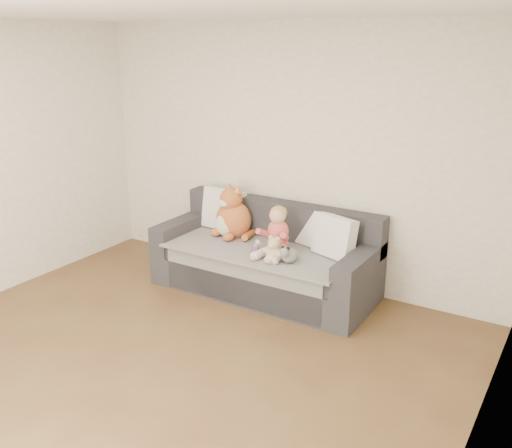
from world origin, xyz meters
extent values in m
plane|color=brown|center=(0.00, 0.00, 0.00)|extent=(5.00, 5.00, 0.00)
plane|color=white|center=(0.00, 0.00, 2.60)|extent=(5.00, 5.00, 0.00)
plane|color=beige|center=(0.00, 2.50, 1.30)|extent=(4.50, 0.00, 4.50)
plane|color=beige|center=(2.25, 0.00, 1.30)|extent=(0.00, 5.00, 5.00)
cube|color=#2D2C32|center=(-0.01, 2.02, 0.15)|extent=(2.20, 0.90, 0.30)
cube|color=#2D2C32|center=(-0.01, 1.99, 0.38)|extent=(1.90, 0.80, 0.15)
cube|color=#2D2C32|center=(-0.01, 2.37, 0.65)|extent=(2.20, 0.20, 0.40)
cube|color=#2D2C32|center=(-1.01, 2.02, 0.45)|extent=(0.20, 0.90, 0.30)
cube|color=#2D2C32|center=(0.99, 2.02, 0.45)|extent=(0.20, 0.90, 0.30)
cube|color=#939396|center=(-0.01, 1.97, 0.46)|extent=(1.85, 0.88, 0.02)
cube|color=#939396|center=(-0.01, 1.58, 0.23)|extent=(1.70, 0.02, 0.41)
cube|color=silver|center=(-0.67, 2.29, 0.69)|extent=(0.48, 0.24, 0.45)
cube|color=silver|center=(0.40, 2.30, 0.65)|extent=(0.43, 0.29, 0.38)
cube|color=silver|center=(0.68, 2.15, 0.67)|extent=(0.46, 0.31, 0.40)
ellipsoid|color=#DE634E|center=(0.17, 1.97, 0.56)|extent=(0.22, 0.18, 0.18)
ellipsoid|color=#DE634E|center=(0.17, 1.98, 0.68)|extent=(0.21, 0.18, 0.23)
ellipsoid|color=#DBAA8C|center=(0.17, 1.97, 0.84)|extent=(0.16, 0.16, 0.16)
ellipsoid|color=tan|center=(0.17, 1.99, 0.86)|extent=(0.16, 0.16, 0.13)
cylinder|color=#DE634E|center=(0.07, 1.91, 0.66)|extent=(0.11, 0.22, 0.14)
cylinder|color=#DE634E|center=(0.28, 1.91, 0.66)|extent=(0.13, 0.22, 0.14)
ellipsoid|color=#DBAA8C|center=(0.04, 1.82, 0.59)|extent=(0.05, 0.05, 0.05)
ellipsoid|color=#DBAA8C|center=(0.31, 1.83, 0.59)|extent=(0.05, 0.05, 0.05)
cylinder|color=#E5B2C6|center=(0.12, 1.78, 0.51)|extent=(0.11, 0.28, 0.09)
cylinder|color=#E5B2C6|center=(0.24, 1.79, 0.51)|extent=(0.13, 0.28, 0.09)
ellipsoid|color=#DBAA8C|center=(0.11, 1.65, 0.51)|extent=(0.06, 0.09, 0.05)
ellipsoid|color=#DBAA8C|center=(0.26, 1.65, 0.51)|extent=(0.06, 0.09, 0.05)
ellipsoid|color=#A84E25|center=(-0.45, 2.15, 0.64)|extent=(0.38, 0.32, 0.40)
ellipsoid|color=beige|center=(-0.49, 2.02, 0.61)|extent=(0.20, 0.09, 0.22)
ellipsoid|color=#A84E25|center=(-0.46, 2.12, 0.87)|extent=(0.23, 0.23, 0.23)
ellipsoid|color=beige|center=(-0.49, 2.02, 0.84)|extent=(0.11, 0.07, 0.08)
cone|color=#A84E25|center=(-0.51, 2.18, 0.98)|extent=(0.11, 0.11, 0.08)
cone|color=pink|center=(-0.52, 2.16, 0.98)|extent=(0.07, 0.07, 0.05)
cone|color=#A84E25|center=(-0.38, 2.14, 0.98)|extent=(0.11, 0.11, 0.08)
cone|color=pink|center=(-0.38, 2.12, 0.98)|extent=(0.07, 0.07, 0.05)
ellipsoid|color=#A84E25|center=(-0.59, 2.03, 0.52)|extent=(0.11, 0.13, 0.09)
ellipsoid|color=#A84E25|center=(-0.40, 1.97, 0.52)|extent=(0.11, 0.13, 0.09)
cylinder|color=#A84E25|center=(-0.26, 2.14, 0.51)|extent=(0.13, 0.26, 0.09)
ellipsoid|color=tan|center=(0.28, 1.73, 0.55)|extent=(0.16, 0.14, 0.16)
ellipsoid|color=tan|center=(0.27, 1.72, 0.65)|extent=(0.11, 0.11, 0.11)
ellipsoid|color=tan|center=(0.24, 1.73, 0.70)|extent=(0.04, 0.04, 0.04)
ellipsoid|color=tan|center=(0.31, 1.73, 0.70)|extent=(0.04, 0.04, 0.04)
ellipsoid|color=beige|center=(0.27, 1.68, 0.64)|extent=(0.04, 0.04, 0.04)
ellipsoid|color=tan|center=(0.20, 1.71, 0.57)|extent=(0.06, 0.06, 0.06)
ellipsoid|color=tan|center=(0.35, 1.71, 0.57)|extent=(0.06, 0.06, 0.06)
ellipsoid|color=tan|center=(0.23, 1.68, 0.50)|extent=(0.06, 0.06, 0.06)
ellipsoid|color=tan|center=(0.32, 1.68, 0.50)|extent=(0.06, 0.06, 0.06)
ellipsoid|color=white|center=(0.40, 1.79, 0.54)|extent=(0.15, 0.19, 0.13)
ellipsoid|color=white|center=(0.40, 1.70, 0.59)|extent=(0.09, 0.09, 0.09)
ellipsoid|color=black|center=(0.37, 1.72, 0.64)|extent=(0.03, 0.03, 0.03)
ellipsoid|color=black|center=(0.43, 1.72, 0.64)|extent=(0.03, 0.03, 0.03)
cylinder|color=purple|center=(0.04, 1.80, 0.52)|extent=(0.08, 0.08, 0.09)
cone|color=#56A53F|center=(0.04, 1.80, 0.58)|extent=(0.07, 0.07, 0.04)
cylinder|color=#56A53F|center=(-0.01, 1.79, 0.53)|extent=(0.02, 0.02, 0.06)
cylinder|color=#56A53F|center=(0.08, 1.80, 0.53)|extent=(0.02, 0.02, 0.06)
camera|label=1|loc=(2.68, -2.50, 2.42)|focal=40.00mm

